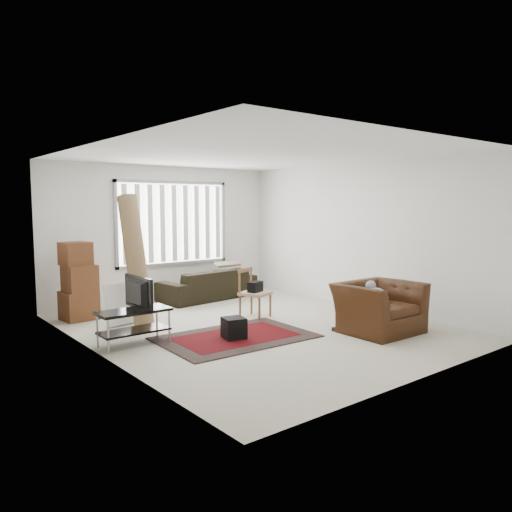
# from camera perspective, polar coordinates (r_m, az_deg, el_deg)

# --- Properties ---
(room) EXTENTS (6.00, 6.02, 2.71)m
(room) POSITION_cam_1_polar(r_m,az_deg,el_deg) (8.19, -2.08, 4.68)
(room) COLOR beige
(room) RESTS_ON ground
(persian_rug) EXTENTS (2.23, 1.54, 0.02)m
(persian_rug) POSITION_cam_1_polar(r_m,az_deg,el_deg) (7.37, -2.34, -9.24)
(persian_rug) COLOR black
(persian_rug) RESTS_ON ground
(tv_stand) EXTENTS (0.99, 0.45, 0.50)m
(tv_stand) POSITION_cam_1_polar(r_m,az_deg,el_deg) (7.13, -13.79, -7.06)
(tv_stand) COLOR black
(tv_stand) RESTS_ON ground
(tv) EXTENTS (0.10, 0.80, 0.46)m
(tv) POSITION_cam_1_polar(r_m,az_deg,el_deg) (7.06, -13.86, -4.15)
(tv) COLOR black
(tv) RESTS_ON tv_stand
(subwoofer) EXTENTS (0.36, 0.36, 0.30)m
(subwoofer) POSITION_cam_1_polar(r_m,az_deg,el_deg) (7.25, -2.55, -8.21)
(subwoofer) COLOR black
(subwoofer) RESTS_ON persian_rug
(moving_boxes) EXTENTS (0.58, 0.54, 1.31)m
(moving_boxes) POSITION_cam_1_polar(r_m,az_deg,el_deg) (8.89, -19.64, -3.01)
(moving_boxes) COLOR brown
(moving_boxes) RESTS_ON ground
(white_flatpack) EXTENTS (0.56, 0.33, 0.67)m
(white_flatpack) POSITION_cam_1_polar(r_m,az_deg,el_deg) (8.39, -15.14, -5.31)
(white_flatpack) COLOR silver
(white_flatpack) RESTS_ON ground
(rolled_rug) EXTENTS (0.33, 0.83, 2.11)m
(rolled_rug) POSITION_cam_1_polar(r_m,az_deg,el_deg) (8.19, -13.60, -0.44)
(rolled_rug) COLOR olive
(rolled_rug) RESTS_ON ground
(sofa) EXTENTS (2.16, 1.11, 0.80)m
(sofa) POSITION_cam_1_polar(r_m,az_deg,el_deg) (10.28, -5.53, -2.70)
(sofa) COLOR black
(sofa) RESTS_ON ground
(side_chair) EXTENTS (0.58, 0.58, 0.84)m
(side_chair) POSITION_cam_1_polar(r_m,az_deg,el_deg) (8.56, -0.20, -3.98)
(side_chair) COLOR #9A8065
(side_chair) RESTS_ON ground
(armchair) EXTENTS (1.18, 1.04, 0.86)m
(armchair) POSITION_cam_1_polar(r_m,az_deg,el_deg) (7.82, 13.86, -5.33)
(armchair) COLOR #351A0A
(armchair) RESTS_ON ground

